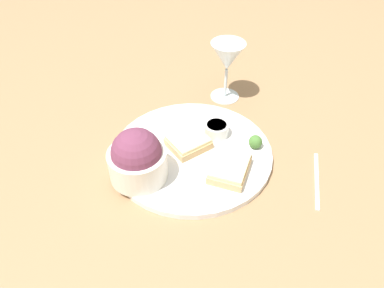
% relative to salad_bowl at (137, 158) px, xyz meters
% --- Properties ---
extents(ground_plane, '(4.00, 4.00, 0.00)m').
position_rel_salad_bowl_xyz_m(ground_plane, '(-0.11, 0.08, -0.06)').
color(ground_plane, '#93704C').
extents(dinner_plate, '(0.36, 0.36, 0.01)m').
position_rel_salad_bowl_xyz_m(dinner_plate, '(-0.11, 0.08, -0.06)').
color(dinner_plate, white).
rests_on(dinner_plate, ground_plane).
extents(salad_bowl, '(0.12, 0.12, 0.12)m').
position_rel_salad_bowl_xyz_m(salad_bowl, '(0.00, 0.00, 0.00)').
color(salad_bowl, silver).
rests_on(salad_bowl, dinner_plate).
extents(sauce_ramekin, '(0.06, 0.06, 0.03)m').
position_rel_salad_bowl_xyz_m(sauce_ramekin, '(-0.18, 0.12, -0.03)').
color(sauce_ramekin, white).
rests_on(sauce_ramekin, dinner_plate).
extents(cheese_toast_near, '(0.10, 0.08, 0.03)m').
position_rel_salad_bowl_xyz_m(cheese_toast_near, '(-0.07, 0.18, -0.04)').
color(cheese_toast_near, tan).
rests_on(cheese_toast_near, dinner_plate).
extents(cheese_toast_far, '(0.11, 0.11, 0.03)m').
position_rel_salad_bowl_xyz_m(cheese_toast_far, '(-0.12, 0.07, -0.04)').
color(cheese_toast_far, tan).
rests_on(cheese_toast_far, dinner_plate).
extents(wine_glass, '(0.09, 0.09, 0.16)m').
position_rel_salad_bowl_xyz_m(wine_glass, '(-0.35, 0.09, 0.05)').
color(wine_glass, silver).
rests_on(wine_glass, ground_plane).
extents(garnish, '(0.03, 0.03, 0.03)m').
position_rel_salad_bowl_xyz_m(garnish, '(-0.16, 0.21, -0.03)').
color(garnish, '#477533').
rests_on(garnish, dinner_plate).
extents(fork, '(0.16, 0.03, 0.01)m').
position_rel_salad_bowl_xyz_m(fork, '(-0.12, 0.35, -0.06)').
color(fork, silver).
rests_on(fork, ground_plane).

